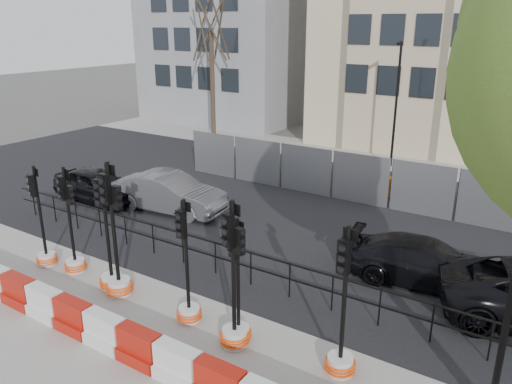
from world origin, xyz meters
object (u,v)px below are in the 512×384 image
Objects in this scene: traffic_signal_d at (117,265)px; car_a at (97,185)px; traffic_signal_a at (45,245)px; car_c at (426,263)px; traffic_signal_h at (341,345)px.

traffic_signal_d is 7.76m from car_a.
traffic_signal_d is at bearing -126.43° from car_a.
traffic_signal_a is 0.68× the size of car_c.
traffic_signal_d is 0.91× the size of car_a.
traffic_signal_d is 0.81× the size of car_c.
traffic_signal_a is 3.12m from traffic_signal_d.
traffic_signal_d reaches higher than traffic_signal_h.
traffic_signal_a is 5.56m from car_a.
traffic_signal_a is 0.84× the size of traffic_signal_d.
car_a is (-3.11, 4.60, 0.05)m from traffic_signal_a.
traffic_signal_a reaches higher than car_a.
car_a is (-6.22, 4.63, -0.19)m from traffic_signal_d.
traffic_signal_h is at bearing -109.24° from car_a.
traffic_signal_d reaches higher than car_a.
traffic_signal_h is 0.73× the size of car_c.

